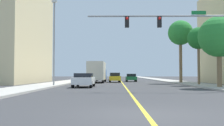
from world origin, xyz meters
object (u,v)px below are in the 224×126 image
object	(u,v)px
street_lamp	(54,39)
car_white	(84,80)
car_green	(131,77)
palm_near	(219,37)
delivery_truck	(97,72)
car_gray	(113,77)
traffic_signal_mast	(182,31)
palm_mid	(198,39)
palm_far	(180,33)
car_black	(93,77)
car_yellow	(115,77)

from	to	relation	value
street_lamp	car_white	distance (m)	5.71
car_green	palm_near	bearing A→B (deg)	-73.58
street_lamp	car_green	distance (m)	20.86
delivery_truck	car_gray	bearing A→B (deg)	83.56
car_green	car_gray	size ratio (longest dim) A/B	0.96
traffic_signal_mast	palm_mid	distance (m)	11.48
traffic_signal_mast	street_lamp	bearing A→B (deg)	145.21
palm_near	palm_far	bearing A→B (deg)	92.03
palm_far	delivery_truck	world-z (taller)	palm_far
palm_mid	car_black	bearing A→B (deg)	125.06
traffic_signal_mast	palm_near	distance (m)	6.12
car_gray	delivery_truck	size ratio (longest dim) A/B	0.47
palm_far	car_white	bearing A→B (deg)	-139.87
palm_far	car_green	bearing A→B (deg)	123.85
car_yellow	delivery_truck	bearing A→B (deg)	-155.40
palm_near	car_white	size ratio (longest dim) A/B	1.45
car_yellow	car_white	world-z (taller)	car_yellow
palm_near	palm_mid	bearing A→B (deg)	89.28
palm_far	car_green	world-z (taller)	palm_far
palm_near	car_white	distance (m)	13.42
car_white	car_black	xyz separation A→B (m)	(-1.13, 23.66, -0.03)
car_yellow	car_black	bearing A→B (deg)	115.41
palm_far	car_gray	distance (m)	24.88
delivery_truck	car_white	bearing A→B (deg)	-90.29
car_black	delivery_truck	distance (m)	9.36
palm_near	car_gray	xyz separation A→B (m)	(-9.93, 34.71, -3.96)
palm_near	car_yellow	xyz separation A→B (m)	(-9.59, 18.16, -3.92)
palm_near	car_black	distance (m)	29.65
traffic_signal_mast	palm_near	bearing A→B (deg)	44.03
traffic_signal_mast	palm_mid	bearing A→B (deg)	66.97
car_green	car_black	world-z (taller)	same
car_white	delivery_truck	xyz separation A→B (m)	(0.33, 14.47, 0.93)
traffic_signal_mast	car_gray	xyz separation A→B (m)	(-5.53, 38.96, -3.87)
traffic_signal_mast	palm_near	world-z (taller)	palm_near
palm_mid	palm_far	distance (m)	6.50
palm_far	palm_near	bearing A→B (deg)	-87.97
street_lamp	car_gray	xyz separation A→B (m)	(6.06, 30.91, -4.36)
car_yellow	delivery_truck	distance (m)	3.16
traffic_signal_mast	car_green	bearing A→B (deg)	95.13
delivery_truck	car_yellow	bearing A→B (deg)	28.22
palm_near	delivery_truck	distance (m)	21.01
traffic_signal_mast	palm_mid	size ratio (longest dim) A/B	1.63
street_lamp	car_yellow	xyz separation A→B (m)	(6.40, 14.37, -4.33)
street_lamp	car_green	size ratio (longest dim) A/B	2.33
palm_near	palm_mid	distance (m)	6.32
palm_mid	car_green	world-z (taller)	palm_mid
palm_mid	car_white	size ratio (longest dim) A/B	1.47
palm_far	delivery_truck	size ratio (longest dim) A/B	0.99
car_white	palm_mid	bearing A→B (deg)	17.47
palm_far	car_gray	world-z (taller)	palm_far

